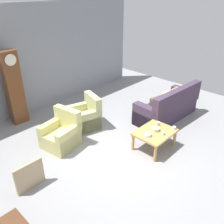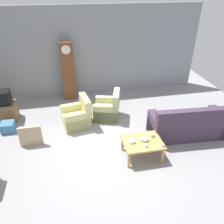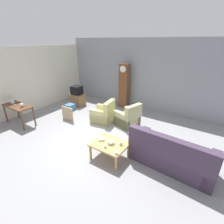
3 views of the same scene
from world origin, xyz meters
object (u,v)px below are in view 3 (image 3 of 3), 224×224
Objects in this scene: tv_crt at (77,90)px; wine_glass_tall at (10,100)px; cup_white_porcelain at (105,146)px; console_table_dark at (18,108)px; armchair_olive_far at (128,118)px; grandfather_clock at (124,86)px; storage_box_blue at (70,107)px; armchair_olive_near at (103,115)px; wine_glass_mid at (12,101)px; framed_picture_leaning at (67,114)px; couch_floral at (171,156)px; bowl_white_stacked at (102,139)px; bowl_shallow_green at (111,143)px; wine_glass_short at (13,102)px; glass_dome_cloche at (22,105)px; tv_stand_cabinet at (78,100)px; cup_blue_rimmed at (117,153)px; cup_cream_tall at (121,143)px; coffee_table_wood at (109,146)px.

wine_glass_tall is at bearing -107.95° from tv_crt.
cup_white_porcelain is 4.64m from wine_glass_tall.
tv_crt is (0.42, 2.77, 0.12)m from console_table_dark.
grandfather_clock is (-1.13, 1.63, 0.75)m from armchair_olive_far.
tv_crt is 1.28× the size of storage_box_blue.
armchair_olive_near is 5.31× the size of wine_glass_mid.
armchair_olive_far is 1.62× the size of framed_picture_leaning.
framed_picture_leaning is (-4.32, 0.43, -0.06)m from couch_floral.
bowl_white_stacked is 1.02× the size of wine_glass_mid.
console_table_dark is at bearing -148.11° from armchair_olive_far.
bowl_shallow_green is 0.98× the size of wine_glass_short.
armchair_olive_far is 3.06m from storage_box_blue.
glass_dome_cloche is 0.62m from wine_glass_mid.
wine_glass_short is (-4.27, -0.33, 0.41)m from bowl_shallow_green.
couch_floral reaches higher than wine_glass_short.
tv_stand_cabinet is at bearing -151.75° from grandfather_clock.
cup_blue_rimmed is at bearing -68.22° from armchair_olive_far.
armchair_olive_near is (-3.02, 1.17, -0.05)m from couch_floral.
cup_cream_tall is at bearing 10.68° from bowl_white_stacked.
tv_stand_cabinet is 8.68× the size of cup_white_porcelain.
tv_stand_cabinet is at bearing 149.15° from cup_cream_tall.
storage_box_blue is at bearing -136.72° from grandfather_clock.
tv_stand_cabinet is at bearing 103.16° from storage_box_blue.
cup_white_porcelain is at bearing -66.79° from grandfather_clock.
tv_crt is (-2.22, 0.78, 0.49)m from armchair_olive_near.
couch_floral is 2.48m from armchair_olive_far.
couch_floral is at bearing 37.25° from cup_blue_rimmed.
wine_glass_tall is at bearing -175.42° from cup_cream_tall.
wine_glass_mid reaches higher than bowl_shallow_green.
armchair_olive_near reaches higher than framed_picture_leaning.
grandfather_clock is 10.66× the size of bowl_shallow_green.
wine_glass_tall is at bearing -176.24° from bowl_white_stacked.
console_table_dark is 2.83m from tv_stand_cabinet.
bowl_shallow_green is at bearing -159.55° from couch_floral.
framed_picture_leaning is 3.21m from cup_cream_tall.
wine_glass_tall reaches higher than bowl_shallow_green.
cup_blue_rimmed is (4.12, -2.79, 0.22)m from tv_stand_cabinet.
framed_picture_leaning is at bearing -58.79° from tv_crt.
coffee_table_wood is at bearing -75.89° from armchair_olive_far.
cup_white_porcelain reaches higher than storage_box_blue.
tv_crt is at bearing 81.44° from console_table_dark.
armchair_olive_near is 3.76m from wine_glass_tall.
armchair_olive_far is 2.05m from cup_cream_tall.
glass_dome_cloche is 0.78m from wine_glass_tall.
cup_white_porcelain is (0.01, -0.21, 0.11)m from coffee_table_wood.
wine_glass_tall is (-0.77, -0.05, 0.04)m from glass_dome_cloche.
console_table_dark is 0.62× the size of grandfather_clock.
wine_glass_tall is at bearing -176.50° from bowl_shallow_green.
console_table_dark is 4.14m from cup_white_porcelain.
coffee_table_wood is at bearing 3.30° from wine_glass_tall.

